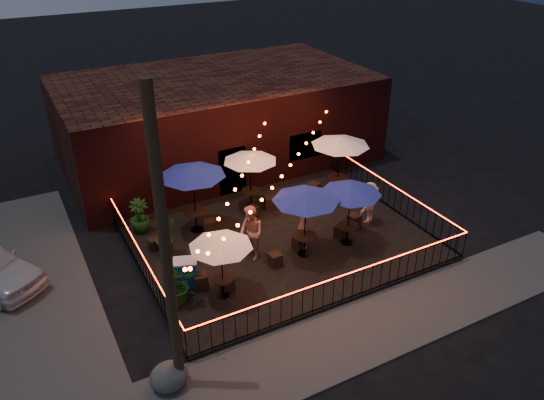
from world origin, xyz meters
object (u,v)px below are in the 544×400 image
Objects in this scene: cafe_table_0 at (221,243)px; cooler at (186,273)px; cafe_table_1 at (192,172)px; cafe_table_4 at (351,190)px; utility_pole at (166,257)px; cafe_table_2 at (306,196)px; boulder at (169,377)px; cafe_table_3 at (250,158)px; cafe_table_5 at (340,142)px.

cooler is (-0.82, 1.01, -1.46)m from cafe_table_0.
cooler is at bearing 129.08° from cafe_table_0.
cafe_table_4 is (4.44, -3.37, -0.27)m from cafe_table_1.
utility_pole is 2.86× the size of cafe_table_2.
cafe_table_2 is at bearing 12.52° from cafe_table_0.
utility_pole is at bearing -91.37° from cooler.
cooler is at bearing 176.33° from cafe_table_4.
boulder is at bearing -151.18° from cafe_table_2.
cafe_table_3 is 2.48× the size of boulder.
utility_pole reaches higher than cafe_table_4.
cafe_table_1 is at bearing 178.63° from cafe_table_5.
cooler is (-5.92, 0.38, -1.66)m from cafe_table_4.
cafe_table_2 is 1.73m from cafe_table_4.
cafe_table_0 is 0.86× the size of cafe_table_5.
cafe_table_5 is (3.50, 3.11, 0.10)m from cafe_table_2.
cafe_table_5 reaches higher than cafe_table_3.
utility_pole is 3.97m from cafe_table_0.
cafe_table_1 is (2.99, 6.61, -1.43)m from utility_pole.
utility_pole is at bearing -131.75° from cafe_table_0.
boulder is (-3.25, -6.54, -2.20)m from cafe_table_1.
cafe_table_4 reaches higher than cafe_table_3.
utility_pole is 8.24× the size of cooler.
cafe_table_4 is (5.10, 0.63, 0.20)m from cafe_table_0.
cafe_table_0 is at bearing -172.92° from cafe_table_4.
cooler reaches higher than boulder.
cafe_table_3 reaches higher than cooler.
utility_pole is at bearing -149.54° from cafe_table_2.
cafe_table_1 reaches higher than cafe_table_4.
utility_pole is 3.64m from boulder.
cafe_table_4 is 0.93× the size of cafe_table_5.
cafe_table_5 is (6.88, 3.86, 0.43)m from cafe_table_0.
boulder is at bearing -135.64° from cafe_table_0.
cafe_table_0 is 3.48m from cafe_table_2.
cafe_table_2 is 4.68m from cafe_table_5.
utility_pole is 7.39m from cafe_table_1.
cafe_table_1 is 7.63m from boulder.
cafe_table_2 reaches higher than cafe_table_0.
cafe_table_1 is 3.86m from cooler.
cafe_table_5 is at bearing 34.02° from boulder.
cooler is at bearing -116.40° from cafe_table_1.
cafe_table_5 is (6.21, -0.15, -0.04)m from cafe_table_1.
cafe_table_3 is at bearing 167.68° from cafe_table_5.
cafe_table_5 is at bearing 35.08° from utility_pole.
cafe_table_2 is at bearing -138.39° from cafe_table_5.
cafe_table_0 reaches higher than cooler.
cafe_table_4 is at bearing 17.48° from cooler.
cafe_table_2 is (2.72, -3.26, -0.14)m from cafe_table_1.
cafe_table_2 is at bearing -50.17° from cafe_table_1.
cafe_table_5 reaches higher than cafe_table_4.
utility_pole is 3.42× the size of cafe_table_3.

